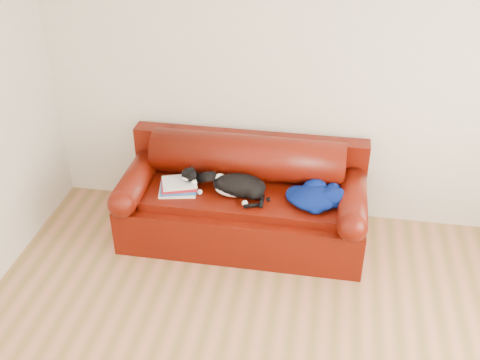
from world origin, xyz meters
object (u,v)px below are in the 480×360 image
object	(u,v)px
cat	(238,186)
book_stack	(179,186)
blanket	(316,196)
sofa_base	(243,215)

from	to	relation	value
cat	book_stack	bearing A→B (deg)	-152.73
book_stack	blanket	distance (m)	1.17
cat	blanket	world-z (taller)	cat
book_stack	blanket	xyz separation A→B (m)	(1.17, 0.02, 0.02)
sofa_base	blanket	distance (m)	0.72
book_stack	cat	size ratio (longest dim) A/B	0.58
sofa_base	book_stack	xyz separation A→B (m)	(-0.54, -0.11, 0.31)
sofa_base	cat	world-z (taller)	cat
book_stack	cat	xyz separation A→B (m)	(0.51, 0.03, 0.04)
cat	blanket	bearing A→B (deg)	23.52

